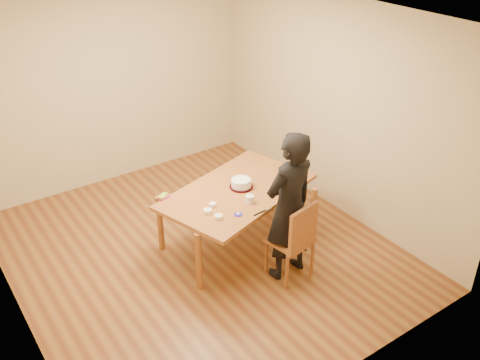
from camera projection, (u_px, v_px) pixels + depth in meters
room_shell at (179, 136)px, 5.86m from camera, size 4.00×4.50×2.70m
dining_table at (237, 191)px, 6.05m from camera, size 1.97×1.50×0.04m
dining_chair at (290, 240)px, 5.70m from camera, size 0.48×0.48×0.04m
cake_plate at (241, 187)px, 6.07m from camera, size 0.27×0.27×0.02m
cake at (241, 183)px, 6.05m from camera, size 0.23×0.23×0.07m
frosting_dome at (241, 179)px, 6.03m from camera, size 0.23×0.23×0.03m
frosting_tub at (250, 199)px, 5.77m from camera, size 0.10×0.10×0.09m
frosting_lid at (238, 215)px, 5.58m from camera, size 0.09×0.09×0.01m
frosting_dollop at (238, 213)px, 5.57m from camera, size 0.04×0.04×0.02m
ramekin_green at (218, 217)px, 5.51m from camera, size 0.09×0.09×0.04m
ramekin_yellow at (213, 205)px, 5.72m from camera, size 0.08×0.08×0.04m
ramekin_multi at (208, 211)px, 5.60m from camera, size 0.09×0.09×0.04m
candy_box_pink at (164, 197)px, 5.87m from camera, size 0.15×0.10×0.02m
candy_box_green at (163, 196)px, 5.86m from camera, size 0.13×0.11×0.02m
spatula at (260, 213)px, 5.61m from camera, size 0.17×0.03×0.01m
person at (289, 207)px, 5.54m from camera, size 0.64×0.44×1.69m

